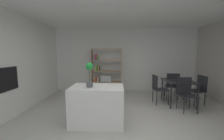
{
  "coord_description": "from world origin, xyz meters",
  "views": [
    {
      "loc": [
        0.0,
        -2.97,
        1.64
      ],
      "look_at": [
        -0.17,
        0.56,
        1.23
      ],
      "focal_mm": 22.03,
      "sensor_mm": 36.0,
      "label": 1
    }
  ],
  "objects": [
    {
      "name": "ground_plane",
      "position": [
        0.0,
        0.0,
        0.0
      ],
      "size": [
        9.41,
        9.41,
        0.0
      ],
      "primitive_type": "plane",
      "color": "beige"
    },
    {
      "name": "open_bookshelf",
      "position": [
        -0.61,
        2.79,
        0.83
      ],
      "size": [
        1.25,
        0.31,
        1.87
      ],
      "color": "#997551",
      "rests_on": "ground_plane"
    },
    {
      "name": "built_in_oven",
      "position": [
        -2.69,
        0.19,
        1.04
      ],
      "size": [
        0.06,
        0.57,
        0.57
      ],
      "color": "black",
      "rests_on": "ground_plane"
    },
    {
      "name": "potted_plant_on_island",
      "position": [
        -0.66,
        0.06,
        1.23
      ],
      "size": [
        0.17,
        0.17,
        0.56
      ],
      "color": "#4C4C51",
      "rests_on": "kitchen_island"
    },
    {
      "name": "dining_chair_far",
      "position": [
        1.95,
        2.05,
        0.56
      ],
      "size": [
        0.49,
        0.5,
        0.96
      ],
      "rotation": [
        0.0,
        0.0,
        3.0
      ],
      "color": "#232328",
      "rests_on": "ground_plane"
    },
    {
      "name": "back_partition",
      "position": [
        0.0,
        3.2,
        1.38
      ],
      "size": [
        6.84,
        0.06,
        2.75
      ],
      "primitive_type": "cube",
      "color": "silver",
      "rests_on": "ground_plane"
    },
    {
      "name": "dining_chair_window_side",
      "position": [
        2.63,
        1.56,
        0.56
      ],
      "size": [
        0.45,
        0.48,
        0.95
      ],
      "rotation": [
        0.0,
        0.0,
        -1.46
      ],
      "color": "#232328",
      "rests_on": "ground_plane"
    },
    {
      "name": "dining_table",
      "position": [
        1.97,
        1.55,
        0.7
      ],
      "size": [
        0.9,
        0.97,
        0.79
      ],
      "color": "#232328",
      "rests_on": "ground_plane"
    },
    {
      "name": "kitchen_island",
      "position": [
        -0.5,
        0.14,
        0.45
      ],
      "size": [
        1.22,
        0.76,
        0.9
      ],
      "primitive_type": "cube",
      "color": "white",
      "rests_on": "ground_plane"
    },
    {
      "name": "dining_chair_near",
      "position": [
        1.96,
        1.05,
        0.57
      ],
      "size": [
        0.49,
        0.49,
        0.96
      ],
      "rotation": [
        0.0,
        0.0,
        0.09
      ],
      "color": "#232328",
      "rests_on": "ground_plane"
    },
    {
      "name": "dining_chair_island_side",
      "position": [
        1.29,
        1.54,
        0.57
      ],
      "size": [
        0.49,
        0.45,
        0.96
      ],
      "rotation": [
        0.0,
        0.0,
        1.69
      ],
      "color": "#232328",
      "rests_on": "ground_plane"
    }
  ]
}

